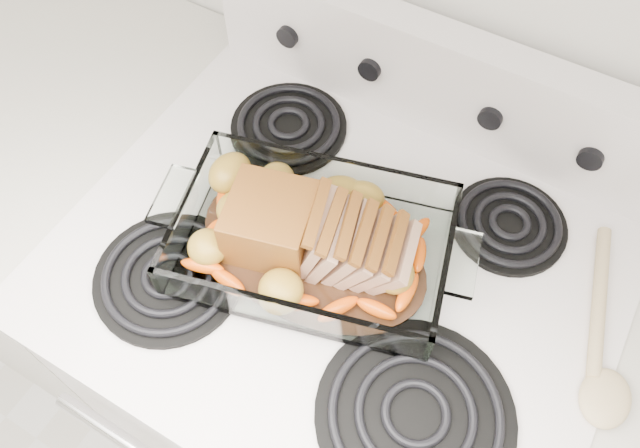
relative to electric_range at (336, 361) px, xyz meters
The scene contains 6 objects.
electric_range is the anchor object (origin of this frame).
counter_left 0.67m from the electric_range, behind, with size 0.58×0.68×0.93m.
baking_dish 0.48m from the electric_range, 142.11° to the right, with size 0.37×0.24×0.07m.
pork_roast 0.52m from the electric_range, 151.62° to the right, with size 0.26×0.11×0.09m.
roast_vegetables 0.49m from the electric_range, 162.49° to the left, with size 0.39×0.21×0.05m.
wooden_spoon 0.59m from the electric_range, ahead, with size 0.11×0.28×0.02m.
Camera 1 is at (0.19, 1.25, 1.72)m, focal length 35.00 mm.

